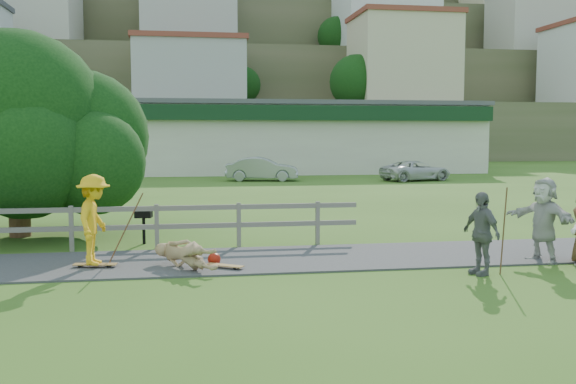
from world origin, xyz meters
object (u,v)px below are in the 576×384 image
at_px(skater_fallen, 186,255).
at_px(spectator_b, 481,233).
at_px(spectator_d, 544,220).
at_px(car_silver, 262,169).
at_px(tree, 17,158).
at_px(car_white, 416,171).
at_px(bbq, 144,227).
at_px(skater_rider, 94,224).

bearing_deg(skater_fallen, spectator_b, -49.55).
distance_m(spectator_d, car_silver, 25.37).
bearing_deg(spectator_b, tree, -137.76).
relative_size(car_white, bbq, 4.80).
height_order(skater_rider, spectator_b, skater_rider).
xyz_separation_m(skater_rider, bbq, (0.83, 2.95, -0.49)).
height_order(spectator_d, car_white, spectator_d).
bearing_deg(skater_rider, car_silver, -6.77).
distance_m(spectator_b, bbq, 8.34).
relative_size(car_white, tree, 0.55).
xyz_separation_m(skater_rider, spectator_d, (9.60, -0.84, -0.00)).
relative_size(skater_fallen, spectator_b, 1.07).
distance_m(skater_fallen, tree, 7.05).
xyz_separation_m(spectator_b, car_silver, (-1.19, 26.13, -0.12)).
xyz_separation_m(car_silver, tree, (-9.09, -19.62, 1.43)).
distance_m(skater_rider, car_silver, 25.19).
bearing_deg(spectator_d, skater_rider, -115.17).
height_order(spectator_b, spectator_d, spectator_d).
bearing_deg(skater_fallen, tree, 94.55).
height_order(skater_fallen, spectator_b, spectator_b).
bearing_deg(skater_rider, bbq, -7.48).
distance_m(skater_rider, car_white, 27.76).
bearing_deg(bbq, tree, 161.23).
xyz_separation_m(tree, bbq, (3.42, -1.77, -1.70)).
xyz_separation_m(skater_fallen, car_silver, (4.62, 24.76, 0.39)).
xyz_separation_m(spectator_b, car_white, (7.92, 24.74, -0.24)).
height_order(car_white, tree, tree).
height_order(car_silver, bbq, car_silver).
height_order(skater_fallen, tree, tree).
bearing_deg(skater_rider, tree, 36.97).
bearing_deg(spectator_b, car_white, 146.84).
distance_m(skater_rider, bbq, 3.10).
bearing_deg(spectator_d, car_white, 145.63).
distance_m(spectator_b, car_white, 25.98).
bearing_deg(bbq, car_silver, 83.81).
height_order(skater_fallen, spectator_d, spectator_d).
distance_m(skater_rider, skater_fallen, 2.01).
relative_size(spectator_d, car_white, 0.43).
bearing_deg(skater_rider, spectator_d, -86.82).
bearing_deg(bbq, spectator_d, -14.69).
height_order(spectator_d, car_silver, spectator_d).
bearing_deg(spectator_d, skater_fallen, -113.23).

